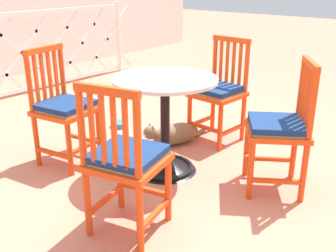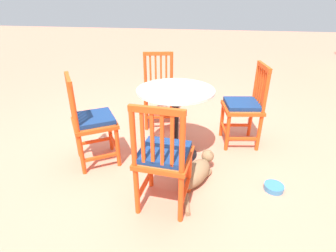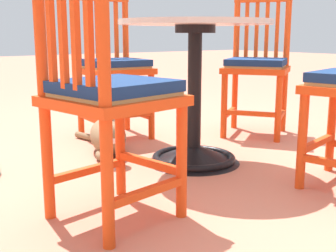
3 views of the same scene
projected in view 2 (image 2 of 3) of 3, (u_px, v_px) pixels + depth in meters
ground_plane at (161, 153)px, 2.87m from camera, size 24.00×24.00×0.00m
cafe_table at (175, 130)px, 2.74m from camera, size 0.76×0.76×0.73m
orange_chair_tucked_in at (159, 91)px, 3.36m from camera, size 0.48×0.48×0.91m
orange_chair_facing_out at (92, 122)px, 2.54m from camera, size 0.55×0.55×0.91m
orange_chair_by_planter at (163, 157)px, 1.98m from camera, size 0.43×0.43×0.91m
orange_chair_near_fence at (244, 107)px, 2.89m from camera, size 0.46×0.46×0.91m
tabby_cat at (197, 172)px, 2.41m from camera, size 0.73×0.36×0.23m
pet_water_bowl at (274, 187)px, 2.32m from camera, size 0.17×0.17×0.05m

